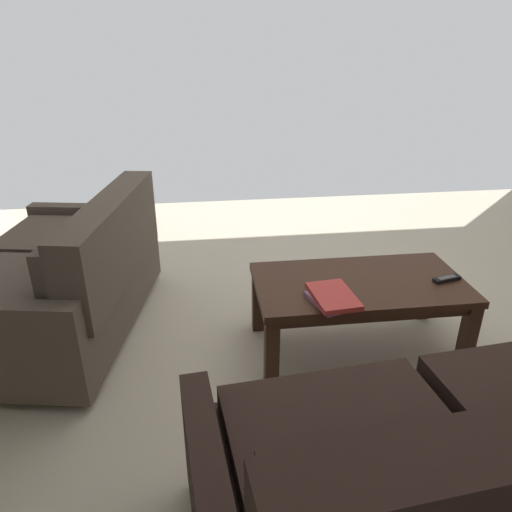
# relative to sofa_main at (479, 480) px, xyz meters

# --- Properties ---
(ground_plane) EXTENTS (5.79, 5.19, 0.01)m
(ground_plane) POSITION_rel_sofa_main_xyz_m (0.02, -1.37, -0.36)
(ground_plane) COLOR beige
(sofa_main) EXTENTS (1.86, 1.00, 0.85)m
(sofa_main) POSITION_rel_sofa_main_xyz_m (0.00, 0.00, 0.00)
(sofa_main) COLOR black
(sofa_main) RESTS_ON ground
(loveseat_near) EXTENTS (1.12, 1.55, 0.83)m
(loveseat_near) POSITION_rel_sofa_main_xyz_m (1.63, -1.61, -0.00)
(loveseat_near) COLOR black
(loveseat_near) RESTS_ON ground
(coffee_table) EXTENTS (1.13, 0.60, 0.43)m
(coffee_table) POSITION_rel_sofa_main_xyz_m (-0.01, -1.21, 0.01)
(coffee_table) COLOR #3D2316
(coffee_table) RESTS_ON ground
(book_stack) EXTENTS (0.24, 0.31, 0.05)m
(book_stack) POSITION_rel_sofa_main_xyz_m (0.21, -1.01, 0.10)
(book_stack) COLOR #996699
(book_stack) RESTS_ON coffee_table
(tv_remote) EXTENTS (0.17, 0.08, 0.02)m
(tv_remote) POSITION_rel_sofa_main_xyz_m (-0.47, -1.16, 0.09)
(tv_remote) COLOR black
(tv_remote) RESTS_ON coffee_table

